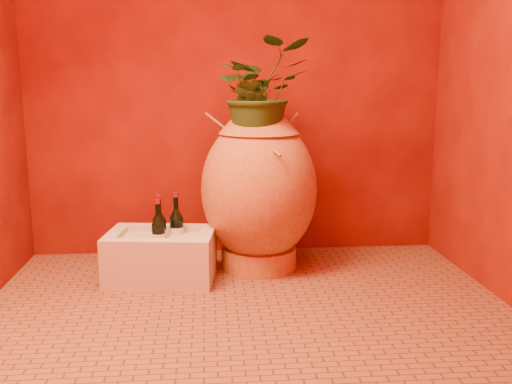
{
  "coord_description": "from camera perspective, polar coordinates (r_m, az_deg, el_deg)",
  "views": [
    {
      "loc": [
        -0.18,
        -2.47,
        1.06
      ],
      "look_at": [
        0.07,
        0.35,
        0.5
      ],
      "focal_mm": 40.0,
      "sensor_mm": 36.0,
      "label": 1
    }
  ],
  "objects": [
    {
      "name": "wall_tap",
      "position": [
        3.42,
        1.95,
        6.11
      ],
      "size": [
        0.07,
        0.16,
        0.17
      ],
      "color": "#9F6E24",
      "rests_on": "wall_back"
    },
    {
      "name": "wine_bottle_c",
      "position": [
        3.1,
        -9.63,
        -4.0
      ],
      "size": [
        0.08,
        0.08,
        0.32
      ],
      "color": "black",
      "rests_on": "stone_basin"
    },
    {
      "name": "wall_back",
      "position": [
        3.48,
        -2.05,
        14.27
      ],
      "size": [
        2.5,
        0.02,
        2.5
      ],
      "primitive_type": "cube",
      "color": "#5C0B05",
      "rests_on": "ground"
    },
    {
      "name": "floor",
      "position": [
        2.7,
        -0.75,
        -12.0
      ],
      "size": [
        2.5,
        2.5,
        0.0
      ],
      "primitive_type": "plane",
      "color": "brown",
      "rests_on": "ground"
    },
    {
      "name": "plant_side",
      "position": [
        3.07,
        -0.67,
        7.82
      ],
      "size": [
        0.26,
        0.26,
        0.37
      ],
      "primitive_type": "imported",
      "rotation": [
        0.0,
        0.0,
        -0.76
      ],
      "color": "#214117",
      "rests_on": "amphora"
    },
    {
      "name": "wine_bottle_b",
      "position": [
        3.14,
        -7.94,
        -3.75
      ],
      "size": [
        0.08,
        0.08,
        0.32
      ],
      "color": "black",
      "rests_on": "stone_basin"
    },
    {
      "name": "amphora",
      "position": [
        3.19,
        0.3,
        0.36
      ],
      "size": [
        0.8,
        0.8,
        0.93
      ],
      "rotation": [
        0.0,
        0.0,
        0.26
      ],
      "color": "#C87238",
      "rests_on": "floor"
    },
    {
      "name": "stone_basin",
      "position": [
        3.12,
        -9.46,
        -6.44
      ],
      "size": [
        0.6,
        0.45,
        0.27
      ],
      "rotation": [
        0.0,
        0.0,
        -0.13
      ],
      "color": "beige",
      "rests_on": "floor"
    },
    {
      "name": "plant_main",
      "position": [
        3.11,
        0.46,
        10.0
      ],
      "size": [
        0.6,
        0.55,
        0.56
      ],
      "primitive_type": "imported",
      "rotation": [
        0.0,
        0.0,
        0.25
      ],
      "color": "#214117",
      "rests_on": "amphora"
    },
    {
      "name": "wine_bottle_a",
      "position": [
        3.06,
        -9.71,
        -4.34
      ],
      "size": [
        0.07,
        0.07,
        0.3
      ],
      "color": "black",
      "rests_on": "stone_basin"
    }
  ]
}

